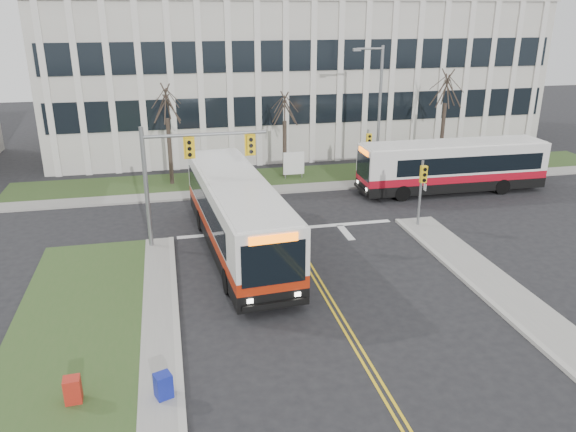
# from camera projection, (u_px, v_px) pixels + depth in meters

# --- Properties ---
(ground) EXTENTS (120.00, 120.00, 0.00)m
(ground) POSITION_uv_depth(u_px,v_px,m) (329.00, 299.00, 23.50)
(ground) COLOR black
(ground) RESTS_ON ground
(grass_verge) EXTENTS (5.00, 26.00, 0.12)m
(grass_verge) POSITION_uv_depth(u_px,v_px,m) (56.00, 411.00, 16.89)
(grass_verge) COLOR #324D21
(grass_verge) RESTS_ON ground
(sidewalk_west) EXTENTS (1.20, 26.00, 0.14)m
(sidewalk_west) POSITION_uv_depth(u_px,v_px,m) (158.00, 397.00, 17.49)
(sidewalk_west) COLOR #9E9B93
(sidewalk_west) RESTS_ON ground
(sidewalk_east) EXTENTS (2.00, 26.00, 0.14)m
(sidewalk_east) POSITION_uv_depth(u_px,v_px,m) (565.00, 341.00, 20.40)
(sidewalk_east) COLOR #9E9B93
(sidewalk_east) RESTS_ON ground
(sidewalk_cross) EXTENTS (44.00, 1.60, 0.14)m
(sidewalk_cross) POSITION_uv_depth(u_px,v_px,m) (337.00, 186.00, 38.41)
(sidewalk_cross) COLOR #9E9B93
(sidewalk_cross) RESTS_ON ground
(building_lawn) EXTENTS (44.00, 5.00, 0.12)m
(building_lawn) POSITION_uv_depth(u_px,v_px,m) (325.00, 175.00, 40.98)
(building_lawn) COLOR #324D21
(building_lawn) RESTS_ON ground
(office_building) EXTENTS (40.00, 16.00, 12.00)m
(office_building) POSITION_uv_depth(u_px,v_px,m) (290.00, 74.00, 49.92)
(office_building) COLOR beige
(office_building) RESTS_ON ground
(mast_arm_signal) EXTENTS (6.11, 0.38, 6.20)m
(mast_arm_signal) POSITION_uv_depth(u_px,v_px,m) (180.00, 165.00, 27.46)
(mast_arm_signal) COLOR slate
(mast_arm_signal) RESTS_ON ground
(signal_pole_near) EXTENTS (0.34, 0.39, 3.80)m
(signal_pole_near) POSITION_uv_depth(u_px,v_px,m) (422.00, 184.00, 30.40)
(signal_pole_near) COLOR slate
(signal_pole_near) RESTS_ON ground
(signal_pole_far) EXTENTS (0.34, 0.39, 3.80)m
(signal_pole_far) POSITION_uv_depth(u_px,v_px,m) (368.00, 149.00, 38.19)
(signal_pole_far) COLOR slate
(signal_pole_far) RESTS_ON ground
(streetlight) EXTENTS (2.15, 0.25, 9.20)m
(streetlight) POSITION_uv_depth(u_px,v_px,m) (377.00, 107.00, 38.16)
(streetlight) COLOR slate
(streetlight) RESTS_ON ground
(directory_sign) EXTENTS (1.50, 0.12, 2.00)m
(directory_sign) POSITION_uv_depth(u_px,v_px,m) (294.00, 164.00, 39.63)
(directory_sign) COLOR slate
(directory_sign) RESTS_ON ground
(tree_left) EXTENTS (1.80, 1.80, 7.70)m
(tree_left) POSITION_uv_depth(u_px,v_px,m) (166.00, 105.00, 36.88)
(tree_left) COLOR #42352B
(tree_left) RESTS_ON ground
(tree_mid) EXTENTS (1.80, 1.80, 6.82)m
(tree_mid) POSITION_uv_depth(u_px,v_px,m) (285.00, 110.00, 38.89)
(tree_mid) COLOR #42352B
(tree_mid) RESTS_ON ground
(tree_right) EXTENTS (1.80, 1.80, 8.25)m
(tree_right) POSITION_uv_depth(u_px,v_px,m) (446.00, 90.00, 40.76)
(tree_right) COLOR #42352B
(tree_right) RESTS_ON ground
(bus_main) EXTENTS (3.98, 13.75, 3.62)m
(bus_main) POSITION_uv_depth(u_px,v_px,m) (237.00, 217.00, 27.60)
(bus_main) COLOR silver
(bus_main) RESTS_ON ground
(bus_cross) EXTENTS (12.31, 2.79, 3.28)m
(bus_cross) POSITION_uv_depth(u_px,v_px,m) (452.00, 168.00, 36.86)
(bus_cross) COLOR silver
(bus_cross) RESTS_ON ground
(newspaper_box_blue) EXTENTS (0.63, 0.60, 0.95)m
(newspaper_box_blue) POSITION_uv_depth(u_px,v_px,m) (164.00, 387.00, 17.27)
(newspaper_box_blue) COLOR navy
(newspaper_box_blue) RESTS_ON ground
(newspaper_box_red) EXTENTS (0.52, 0.48, 0.95)m
(newspaper_box_red) POSITION_uv_depth(u_px,v_px,m) (73.00, 391.00, 17.09)
(newspaper_box_red) COLOR #AD2216
(newspaper_box_red) RESTS_ON ground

